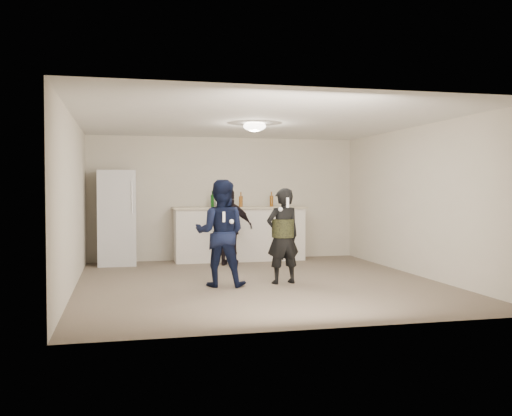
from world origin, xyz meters
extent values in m
plane|color=#6B5B4C|center=(0.00, 0.00, 0.00)|extent=(6.00, 6.00, 0.00)
plane|color=silver|center=(0.00, 0.00, 2.50)|extent=(6.00, 6.00, 0.00)
plane|color=beige|center=(0.00, 3.00, 1.25)|extent=(6.00, 0.00, 6.00)
plane|color=beige|center=(0.00, -3.00, 1.25)|extent=(6.00, 0.00, 6.00)
plane|color=beige|center=(-2.75, 0.00, 1.25)|extent=(0.00, 6.00, 6.00)
plane|color=beige|center=(2.75, 0.00, 1.25)|extent=(0.00, 6.00, 6.00)
cube|color=white|center=(0.24, 2.67, 0.53)|extent=(2.60, 0.56, 1.05)
cube|color=beige|center=(0.24, 2.67, 1.07)|extent=(2.68, 0.64, 0.04)
cube|color=silver|center=(-2.16, 2.60, 0.90)|extent=(0.70, 0.70, 1.80)
cylinder|color=silver|center=(-1.88, 2.23, 1.30)|extent=(0.02, 0.02, 0.60)
ellipsoid|color=white|center=(0.00, 0.30, 2.45)|extent=(0.36, 0.36, 0.16)
cylinder|color=silver|center=(-0.22, 2.72, 1.18)|extent=(0.08, 0.08, 0.17)
imported|color=#0F193F|center=(-0.64, -0.20, 0.80)|extent=(0.91, 0.80, 1.59)
imported|color=black|center=(0.33, -0.18, 0.73)|extent=(0.59, 0.44, 1.46)
cylinder|color=#363C1B|center=(0.33, -0.18, 0.85)|extent=(0.34, 0.34, 0.28)
imported|color=black|center=(-0.07, 2.05, 0.73)|extent=(0.92, 0.61, 1.45)
cube|color=silver|center=(-0.64, -0.48, 1.05)|extent=(0.04, 0.04, 0.15)
sphere|color=white|center=(-0.52, -0.45, 0.98)|extent=(0.07, 0.07, 0.07)
cube|color=white|center=(0.33, -0.43, 1.25)|extent=(0.04, 0.04, 0.15)
sphere|color=white|center=(0.23, -0.40, 1.15)|extent=(0.07, 0.07, 0.07)
cylinder|color=brown|center=(0.88, 2.60, 1.20)|extent=(0.07, 0.07, 0.22)
cylinder|color=#124012|center=(-0.31, 2.67, 1.21)|extent=(0.07, 0.07, 0.24)
cylinder|color=silver|center=(-0.17, 2.68, 1.18)|extent=(0.07, 0.07, 0.18)
cylinder|color=brown|center=(0.23, 2.51, 1.20)|extent=(0.08, 0.08, 0.22)
cylinder|color=#154B20|center=(0.04, 2.72, 1.23)|extent=(0.06, 0.06, 0.27)
camera|label=1|loc=(-2.06, -8.56, 1.46)|focal=40.00mm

